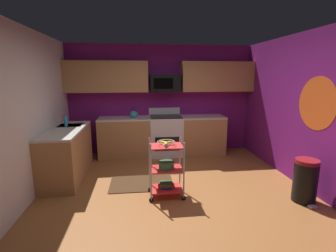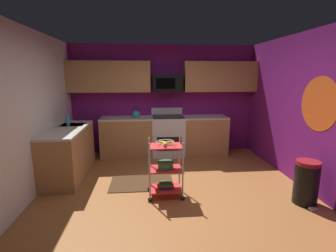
# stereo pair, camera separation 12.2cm
# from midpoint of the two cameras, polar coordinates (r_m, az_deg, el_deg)

# --- Properties ---
(floor) EXTENTS (4.40, 4.80, 0.04)m
(floor) POSITION_cam_midpoint_polar(r_m,az_deg,el_deg) (4.12, 2.55, -15.89)
(floor) COLOR #995B2D
(floor) RESTS_ON ground
(wall_back) EXTENTS (4.52, 0.06, 2.60)m
(wall_back) POSITION_cam_midpoint_polar(r_m,az_deg,el_deg) (6.10, -0.46, 6.15)
(wall_back) COLOR #751970
(wall_back) RESTS_ON ground
(wall_left) EXTENTS (0.06, 4.80, 2.60)m
(wall_left) POSITION_cam_midpoint_polar(r_m,az_deg,el_deg) (4.04, -30.38, 1.77)
(wall_left) COLOR silver
(wall_left) RESTS_ON ground
(wall_right) EXTENTS (0.06, 4.80, 2.60)m
(wall_right) POSITION_cam_midpoint_polar(r_m,az_deg,el_deg) (4.57, 31.63, 2.60)
(wall_right) COLOR #751970
(wall_right) RESTS_ON ground
(wall_flower_decal) EXTENTS (0.00, 0.84, 0.84)m
(wall_flower_decal) POSITION_cam_midpoint_polar(r_m,az_deg,el_deg) (4.47, 32.17, 4.32)
(wall_flower_decal) COLOR #E5591E
(counter_run) EXTENTS (3.69, 2.23, 0.92)m
(counter_run) POSITION_cam_midpoint_polar(r_m,az_deg,el_deg) (5.50, -6.94, -3.38)
(counter_run) COLOR #B27F4C
(counter_run) RESTS_ON ground
(oven_range) EXTENTS (0.76, 0.65, 1.10)m
(oven_range) POSITION_cam_midpoint_polar(r_m,az_deg,el_deg) (5.92, 0.55, -2.09)
(oven_range) COLOR white
(oven_range) RESTS_ON ground
(upper_cabinets) EXTENTS (4.40, 0.33, 0.70)m
(upper_cabinets) POSITION_cam_midpoint_polar(r_m,az_deg,el_deg) (5.87, -0.47, 11.32)
(upper_cabinets) COLOR #B27F4C
(microwave) EXTENTS (0.70, 0.39, 0.40)m
(microwave) POSITION_cam_midpoint_polar(r_m,az_deg,el_deg) (5.86, 0.46, 9.85)
(microwave) COLOR black
(rolling_cart) EXTENTS (0.56, 0.38, 0.91)m
(rolling_cart) POSITION_cam_midpoint_polar(r_m,az_deg,el_deg) (3.90, 0.30, -9.88)
(rolling_cart) COLOR silver
(rolling_cart) RESTS_ON ground
(fruit_bowl) EXTENTS (0.27, 0.27, 0.07)m
(fruit_bowl) POSITION_cam_midpoint_polar(r_m,az_deg,el_deg) (3.76, 0.30, -3.85)
(fruit_bowl) COLOR silver
(fruit_bowl) RESTS_ON rolling_cart
(mixing_bowl_large) EXTENTS (0.25, 0.25, 0.11)m
(mixing_bowl_large) POSITION_cam_midpoint_polar(r_m,az_deg,el_deg) (3.88, 0.35, -8.95)
(mixing_bowl_large) COLOR #387F4C
(mixing_bowl_large) RESTS_ON rolling_cart
(book_stack) EXTENTS (0.27, 0.18, 0.09)m
(book_stack) POSITION_cam_midpoint_polar(r_m,az_deg,el_deg) (4.01, 0.29, -13.54)
(book_stack) COLOR #1E4C8C
(book_stack) RESTS_ON rolling_cart
(kettle) EXTENTS (0.21, 0.18, 0.26)m
(kettle) POSITION_cam_midpoint_polar(r_m,az_deg,el_deg) (5.79, -6.78, 2.75)
(kettle) COLOR teal
(kettle) RESTS_ON counter_run
(dish_soap_bottle) EXTENTS (0.06, 0.06, 0.20)m
(dish_soap_bottle) POSITION_cam_midpoint_polar(r_m,az_deg,el_deg) (5.13, -21.45, 1.15)
(dish_soap_bottle) COLOR #2D8CBF
(dish_soap_bottle) RESTS_ON counter_run
(trash_can) EXTENTS (0.34, 0.42, 0.66)m
(trash_can) POSITION_cam_midpoint_polar(r_m,az_deg,el_deg) (4.29, 30.04, -11.22)
(trash_can) COLOR black
(trash_can) RESTS_ON ground
(floor_rug) EXTENTS (1.11, 0.71, 0.01)m
(floor_rug) POSITION_cam_midpoint_polar(r_m,az_deg,el_deg) (4.52, -5.29, -12.93)
(floor_rug) COLOR #472D19
(floor_rug) RESTS_ON ground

